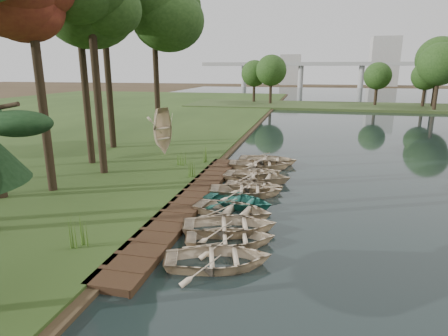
% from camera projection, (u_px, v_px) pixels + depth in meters
% --- Properties ---
extents(ground, '(300.00, 300.00, 0.00)m').
position_uv_depth(ground, '(223.00, 205.00, 17.94)').
color(ground, '#3D2F1D').
extents(boardwalk, '(1.60, 16.00, 0.30)m').
position_uv_depth(boardwalk, '(191.00, 200.00, 18.24)').
color(boardwalk, '#342214').
rests_on(boardwalk, ground).
extents(peninsula, '(50.00, 14.00, 0.45)m').
position_uv_depth(peninsula, '(335.00, 106.00, 63.27)').
color(peninsula, '#34461F').
rests_on(peninsula, ground).
extents(far_trees, '(45.60, 5.60, 8.80)m').
position_uv_depth(far_trees, '(318.00, 68.00, 62.40)').
color(far_trees, black).
rests_on(far_trees, peninsula).
extents(bridge, '(95.90, 4.00, 8.60)m').
position_uv_depth(bridge, '(338.00, 67.00, 126.54)').
color(bridge, '#A5A5A0').
rests_on(bridge, ground).
extents(building_a, '(10.00, 8.00, 18.00)m').
position_uv_depth(building_a, '(384.00, 62.00, 141.09)').
color(building_a, '#A5A5A0').
rests_on(building_a, ground).
extents(building_b, '(8.00, 8.00, 12.00)m').
position_uv_depth(building_b, '(290.00, 70.00, 154.10)').
color(building_b, '#A5A5A0').
rests_on(building_b, ground).
extents(rowboat_0, '(4.11, 3.42, 0.73)m').
position_uv_depth(rowboat_0, '(218.00, 256.00, 12.20)').
color(rowboat_0, beige).
rests_on(rowboat_0, water).
extents(rowboat_1, '(3.81, 3.14, 0.69)m').
position_uv_depth(rowboat_1, '(231.00, 236.00, 13.70)').
color(rowboat_1, beige).
rests_on(rowboat_1, water).
extents(rowboat_2, '(4.27, 3.51, 0.77)m').
position_uv_depth(rowboat_2, '(230.00, 223.00, 14.74)').
color(rowboat_2, beige).
rests_on(rowboat_2, water).
extents(rowboat_3, '(3.96, 3.14, 0.74)m').
position_uv_depth(rowboat_3, '(233.00, 208.00, 16.42)').
color(rowboat_3, beige).
rests_on(rowboat_3, water).
extents(rowboat_4, '(3.78, 3.07, 0.69)m').
position_uv_depth(rowboat_4, '(238.00, 199.00, 17.60)').
color(rowboat_4, '#2E8171').
rests_on(rowboat_4, water).
extents(rowboat_5, '(4.06, 3.18, 0.76)m').
position_uv_depth(rowboat_5, '(246.00, 189.00, 19.02)').
color(rowboat_5, beige).
rests_on(rowboat_5, water).
extents(rowboat_6, '(3.13, 2.25, 0.65)m').
position_uv_depth(rowboat_6, '(254.00, 184.00, 19.93)').
color(rowboat_6, beige).
rests_on(rowboat_6, water).
extents(rowboat_7, '(3.99, 2.96, 0.79)m').
position_uv_depth(rowboat_7, '(257.00, 175.00, 21.38)').
color(rowboat_7, beige).
rests_on(rowboat_7, water).
extents(rowboat_8, '(3.87, 3.27, 0.68)m').
position_uv_depth(rowboat_8, '(255.00, 171.00, 22.37)').
color(rowboat_8, beige).
rests_on(rowboat_8, water).
extents(rowboat_9, '(4.34, 3.39, 0.82)m').
position_uv_depth(rowboat_9, '(259.00, 163.00, 24.10)').
color(rowboat_9, beige).
rests_on(rowboat_9, water).
extents(rowboat_10, '(3.88, 2.77, 0.80)m').
position_uv_depth(rowboat_10, '(268.00, 158.00, 25.34)').
color(rowboat_10, beige).
rests_on(rowboat_10, water).
extents(stored_rowboat, '(4.11, 3.68, 0.70)m').
position_uv_depth(stored_rowboat, '(164.00, 150.00, 27.14)').
color(stored_rowboat, beige).
rests_on(stored_rowboat, bank).
extents(tree_3, '(5.31, 5.31, 12.10)m').
position_uv_depth(tree_3, '(78.00, 4.00, 22.35)').
color(tree_3, black).
rests_on(tree_3, bank).
extents(tree_4, '(4.15, 4.15, 11.53)m').
position_uv_depth(tree_4, '(90.00, 0.00, 20.02)').
color(tree_4, black).
rests_on(tree_4, bank).
extents(tree_6, '(5.25, 5.25, 12.52)m').
position_uv_depth(tree_6, '(153.00, 14.00, 29.29)').
color(tree_6, black).
rests_on(tree_6, bank).
extents(reeds_0, '(0.60, 0.60, 1.14)m').
position_uv_depth(reeds_0, '(79.00, 231.00, 12.99)').
color(reeds_0, '#3F661E').
rests_on(reeds_0, bank).
extents(reeds_1, '(0.60, 0.60, 1.05)m').
position_uv_depth(reeds_1, '(192.00, 168.00, 21.51)').
color(reeds_1, '#3F661E').
rests_on(reeds_1, bank).
extents(reeds_2, '(0.60, 0.60, 0.91)m').
position_uv_depth(reeds_2, '(181.00, 158.00, 24.15)').
color(reeds_2, '#3F661E').
rests_on(reeds_2, bank).
extents(reeds_3, '(0.60, 0.60, 1.14)m').
position_uv_depth(reeds_3, '(204.00, 153.00, 24.96)').
color(reeds_3, '#3F661E').
rests_on(reeds_3, bank).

